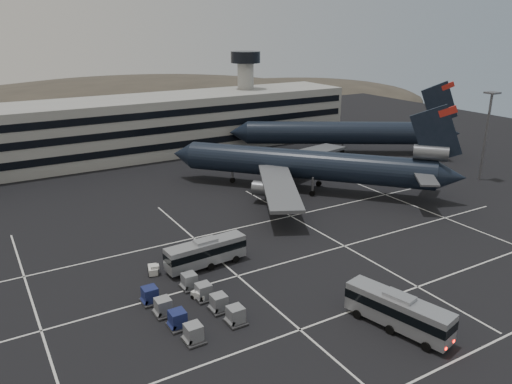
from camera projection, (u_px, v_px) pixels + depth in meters
ground at (293, 277)px, 64.64m from camera, size 260.00×260.00×0.00m
lane_markings at (296, 273)px, 65.68m from camera, size 90.00×55.62×0.01m
terminal at (114, 130)px, 118.91m from camera, size 125.00×26.00×24.00m
hills at (103, 128)px, 215.63m from camera, size 352.00×180.00×44.00m
lightpole_right at (488, 124)px, 101.06m from camera, size 2.40×2.40×18.28m
trijet_main at (309, 165)px, 96.55m from camera, size 42.74×46.54×18.08m
trijet_far at (347, 132)px, 124.39m from camera, size 51.55×36.73×18.08m
bus_near at (398, 310)px, 53.06m from camera, size 5.51×12.16×4.19m
bus_far at (206, 252)px, 66.87m from camera, size 11.44×3.43×3.99m
tug_a at (153, 270)px, 65.40m from camera, size 1.78×2.35×1.35m
tug_b at (200, 295)px, 59.33m from camera, size 1.90×2.29×1.28m
uld_cluster at (191, 305)px, 56.50m from camera, size 8.98×12.94×1.99m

